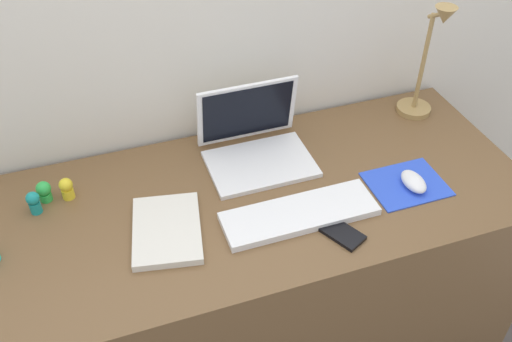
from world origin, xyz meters
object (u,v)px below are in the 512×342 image
laptop (254,140)px  toy_figurine_yellow (67,188)px  mouse (414,182)px  notebook_pad (167,230)px  toy_figurine_teal (34,202)px  toy_figurine_green (44,191)px  keyboard (300,214)px  desk_lamp (427,65)px  cell_phone (339,232)px

laptop → toy_figurine_yellow: laptop is taller
toy_figurine_yellow → mouse: bearing=-16.7°
notebook_pad → toy_figurine_teal: (-0.31, 0.19, 0.03)m
mouse → toy_figurine_teal: size_ratio=1.44×
laptop → notebook_pad: 0.39m
mouse → toy_figurine_green: size_ratio=1.58×
toy_figurine_teal → keyboard: bearing=-20.6°
keyboard → desk_lamp: (0.54, 0.31, 0.17)m
keyboard → toy_figurine_green: toy_figurine_green is taller
keyboard → desk_lamp: bearing=29.9°
laptop → mouse: (0.37, -0.28, -0.03)m
toy_figurine_green → toy_figurine_yellow: (0.06, -0.01, 0.00)m
desk_lamp → toy_figurine_yellow: desk_lamp is taller
laptop → toy_figurine_green: bearing=179.9°
keyboard → cell_phone: (0.07, -0.09, -0.01)m
laptop → toy_figurine_green: size_ratio=4.95×
cell_phone → laptop: bearing=78.2°
toy_figurine_teal → desk_lamp: bearing=3.1°
toy_figurine_green → toy_figurine_yellow: bearing=-8.8°
toy_figurine_green → notebook_pad: bearing=-38.9°
toy_figurine_green → mouse: bearing=-16.3°
mouse → toy_figurine_green: toy_figurine_green is taller
toy_figurine_green → keyboard: bearing=-24.6°
keyboard → notebook_pad: same height
toy_figurine_yellow → laptop: bearing=0.8°
keyboard → mouse: (0.34, 0.00, 0.01)m
laptop → toy_figurine_yellow: bearing=-179.2°
mouse → cell_phone: size_ratio=0.75×
cell_phone → toy_figurine_teal: size_ratio=1.92×
keyboard → notebook_pad: (-0.34, 0.06, 0.00)m
notebook_pad → mouse: bearing=6.3°
laptop → keyboard: (0.03, -0.28, -0.04)m
toy_figurine_green → desk_lamp: bearing=1.3°
mouse → cell_phone: mouse is taller
toy_figurine_teal → toy_figurine_yellow: size_ratio=1.04×
keyboard → mouse: size_ratio=4.27×
laptop → toy_figurine_green: (-0.59, 0.00, -0.02)m
cell_phone → desk_lamp: desk_lamp is taller
desk_lamp → toy_figurine_green: bearing=-178.7°
laptop → toy_figurine_teal: 0.62m
toy_figurine_green → toy_figurine_teal: bearing=-124.4°
cell_phone → toy_figurine_yellow: 0.73m
keyboard → toy_figurine_green: size_ratio=6.76×
toy_figurine_teal → toy_figurine_yellow: bearing=19.9°
laptop → toy_figurine_green: laptop is taller
notebook_pad → toy_figurine_teal: size_ratio=3.61×
desk_lamp → cell_phone: bearing=-139.6°
mouse → laptop: bearing=142.7°
keyboard → toy_figurine_teal: (-0.65, 0.24, 0.03)m
mouse → cell_phone: bearing=-161.2°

